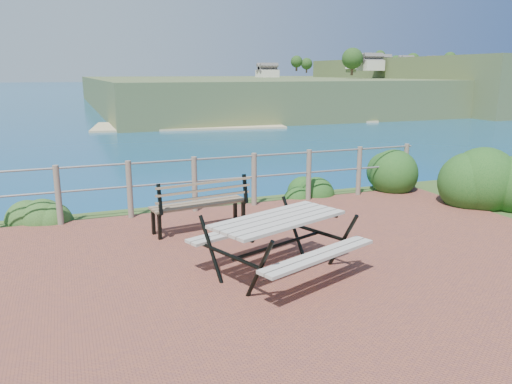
% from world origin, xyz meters
% --- Properties ---
extents(ground, '(10.00, 7.00, 0.12)m').
position_xyz_m(ground, '(0.00, 0.00, 0.00)').
color(ground, brown).
rests_on(ground, ground).
extents(ocean, '(1200.00, 1200.00, 0.00)m').
position_xyz_m(ocean, '(0.00, 200.00, 0.00)').
color(ocean, '#165986').
rests_on(ocean, ground).
extents(safety_railing, '(9.40, 0.10, 1.00)m').
position_xyz_m(safety_railing, '(0.00, 3.35, 0.57)').
color(safety_railing, '#6B5B4C').
rests_on(safety_railing, ground).
extents(distant_bay, '(290.00, 232.36, 24.00)m').
position_xyz_m(distant_bay, '(173.07, 202.61, -1.52)').
color(distant_bay, '#40562B').
rests_on(distant_bay, ground).
extents(picnic_table, '(1.86, 1.42, 0.73)m').
position_xyz_m(picnic_table, '(0.25, 0.15, 0.47)').
color(picnic_table, '#9B948B').
rests_on(picnic_table, ground).
extents(park_bench, '(1.59, 0.62, 0.88)m').
position_xyz_m(park_bench, '(-0.21, 2.23, 0.58)').
color(park_bench, brown).
rests_on(park_bench, ground).
extents(shrub_right_front, '(1.42, 1.42, 2.01)m').
position_xyz_m(shrub_right_front, '(5.40, 1.68, 0.00)').
color(shrub_right_front, '#134015').
rests_on(shrub_right_front, ground).
extents(shrub_right_edge, '(1.06, 1.06, 1.52)m').
position_xyz_m(shrub_right_edge, '(4.63, 3.66, 0.00)').
color(shrub_right_edge, '#134015').
rests_on(shrub_right_edge, ground).
extents(shrub_lip_west, '(0.80, 0.80, 0.55)m').
position_xyz_m(shrub_lip_west, '(-2.62, 3.90, 0.00)').
color(shrub_lip_west, '#254B1C').
rests_on(shrub_lip_west, ground).
extents(shrub_lip_east, '(0.78, 0.78, 0.53)m').
position_xyz_m(shrub_lip_east, '(2.45, 3.92, 0.00)').
color(shrub_lip_east, '#134015').
rests_on(shrub_lip_east, ground).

